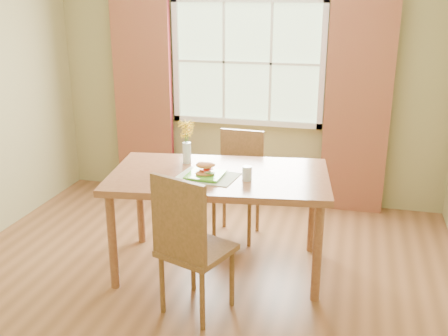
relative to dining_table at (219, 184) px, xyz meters
name	(u,v)px	position (x,y,z in m)	size (l,w,h in m)	color
room	(194,116)	(-0.13, -0.23, 0.60)	(4.24, 3.84, 2.74)	brown
window	(247,63)	(-0.13, 1.64, 0.75)	(1.62, 0.06, 1.32)	#AFCE9C
curtain_left	(143,97)	(-1.28, 1.55, 0.35)	(0.65, 0.08, 2.20)	maroon
curtain_right	(357,108)	(1.02, 1.55, 0.35)	(0.65, 0.08, 2.20)	maroon
dining_table	(219,184)	(0.00, 0.00, 0.00)	(1.83, 1.19, 0.84)	#905C37
chair_near	(188,241)	(-0.03, -0.71, -0.17)	(0.57, 0.57, 1.06)	brown
chair_far	(239,179)	(0.00, 0.71, -0.21)	(0.43, 0.43, 0.99)	brown
placemat	(207,177)	(-0.07, -0.10, 0.09)	(0.45, 0.33, 0.01)	beige
plate	(205,176)	(-0.08, -0.11, 0.10)	(0.27, 0.27, 0.01)	#5CC230
croissant_sandwich	(205,169)	(-0.07, -0.13, 0.16)	(0.18, 0.15, 0.12)	#F29752
water_glass	(247,174)	(0.25, -0.10, 0.14)	(0.07, 0.07, 0.11)	silver
flower_vase	(187,137)	(-0.33, 0.20, 0.31)	(0.15, 0.15, 0.36)	silver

